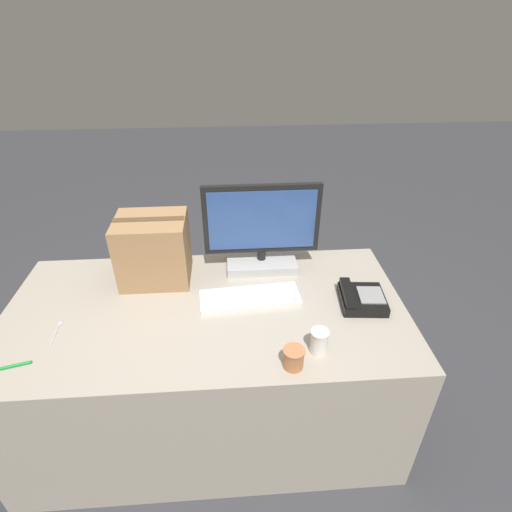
% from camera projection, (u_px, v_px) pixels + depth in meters
% --- Properties ---
extents(ground_plane, '(12.00, 12.00, 0.00)m').
position_uv_depth(ground_plane, '(215.00, 413.00, 2.20)').
color(ground_plane, '#38383D').
extents(office_desk, '(1.80, 0.90, 0.75)m').
position_uv_depth(office_desk, '(211.00, 366.00, 2.00)').
color(office_desk, '#A89E8E').
rests_on(office_desk, ground_plane).
extents(monitor, '(0.57, 0.21, 0.45)m').
position_uv_depth(monitor, '(262.00, 235.00, 1.98)').
color(monitor, '#B7B7B7').
rests_on(monitor, office_desk).
extents(keyboard, '(0.47, 0.20, 0.03)m').
position_uv_depth(keyboard, '(250.00, 297.00, 1.84)').
color(keyboard, silver).
rests_on(keyboard, office_desk).
extents(desk_phone, '(0.21, 0.22, 0.07)m').
position_uv_depth(desk_phone, '(361.00, 298.00, 1.81)').
color(desk_phone, black).
rests_on(desk_phone, office_desk).
extents(paper_cup_left, '(0.08, 0.08, 0.09)m').
position_uv_depth(paper_cup_left, '(294.00, 358.00, 1.48)').
color(paper_cup_left, '#BC7547').
rests_on(paper_cup_left, office_desk).
extents(paper_cup_right, '(0.07, 0.07, 0.10)m').
position_uv_depth(paper_cup_right, '(319.00, 341.00, 1.55)').
color(paper_cup_right, white).
rests_on(paper_cup_right, office_desk).
extents(spoon, '(0.03, 0.16, 0.00)m').
position_uv_depth(spoon, '(58.00, 328.00, 1.68)').
color(spoon, '#B2B2B7').
rests_on(spoon, office_desk).
extents(cardboard_box, '(0.33, 0.27, 0.33)m').
position_uv_depth(cardboard_box, '(154.00, 249.00, 1.91)').
color(cardboard_box, '#9E754C').
rests_on(cardboard_box, office_desk).
extents(pen_marker, '(0.12, 0.04, 0.01)m').
position_uv_depth(pen_marker, '(13.00, 366.00, 1.50)').
color(pen_marker, '#198C33').
rests_on(pen_marker, office_desk).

